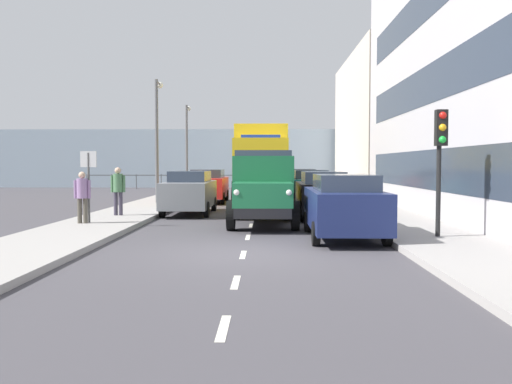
{
  "coord_description": "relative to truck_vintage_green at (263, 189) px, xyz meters",
  "views": [
    {
      "loc": [
        -0.53,
        12.39,
        1.98
      ],
      "look_at": [
        -0.09,
        -9.28,
        0.91
      ],
      "focal_mm": 39.22,
      "sensor_mm": 36.0,
      "label": 1
    }
  ],
  "objects": [
    {
      "name": "sidewalk_left",
      "position": [
        -4.46,
        -5.5,
        -1.1
      ],
      "size": [
        2.67,
        43.41,
        0.15
      ],
      "primitive_type": "cube",
      "color": "#9E9993",
      "rests_on": "ground_plane"
    },
    {
      "name": "lamp_post_far",
      "position": [
        5.07,
        -18.09,
        2.4
      ],
      "size": [
        0.32,
        1.14,
        5.66
      ],
      "color": "#59595B",
      "rests_on": "sidewalk_right"
    },
    {
      "name": "traffic_light_near",
      "position": [
        -4.48,
        3.85,
        1.29
      ],
      "size": [
        0.28,
        0.41,
        3.2
      ],
      "color": "black",
      "rests_on": "sidewalk_left"
    },
    {
      "name": "car_maroon_kerbside_3",
      "position": [
        -2.18,
        -14.7,
        -0.29
      ],
      "size": [
        1.75,
        3.99,
        1.72
      ],
      "color": "maroon",
      "rests_on": "ground_plane"
    },
    {
      "name": "car_grey_oppositeside_0",
      "position": [
        2.98,
        -4.22,
        -0.28
      ],
      "size": [
        1.84,
        4.63,
        1.72
      ],
      "color": "slate",
      "rests_on": "ground_plane"
    },
    {
      "name": "car_navy_kerbside_near",
      "position": [
        -2.18,
        3.07,
        -0.28
      ],
      "size": [
        1.9,
        4.55,
        1.72
      ],
      "color": "navy",
      "rests_on": "ground_plane"
    },
    {
      "name": "seawall_railing",
      "position": [
        0.4,
        -26.6,
        -0.26
      ],
      "size": [
        28.08,
        0.08,
        1.2
      ],
      "color": "#4C5156",
      "rests_on": "ground_plane"
    },
    {
      "name": "sea_horizon",
      "position": [
        0.4,
        -30.2,
        1.32
      ],
      "size": [
        80.0,
        0.8,
        5.0
      ],
      "primitive_type": "cube",
      "color": "#8C9EAD",
      "rests_on": "ground_plane"
    },
    {
      "name": "car_red_oppositeside_1",
      "position": [
        2.98,
        -10.89,
        -0.28
      ],
      "size": [
        1.97,
        4.35,
        1.72
      ],
      "color": "#B21E1E",
      "rests_on": "ground_plane"
    },
    {
      "name": "pedestrian_with_bag",
      "position": [
        5.26,
        -2.01,
        -0.01
      ],
      "size": [
        0.53,
        0.34,
        1.73
      ],
      "color": "#383342",
      "rests_on": "sidewalk_right"
    },
    {
      "name": "truck_vintage_green",
      "position": [
        0.0,
        0.0,
        0.0
      ],
      "size": [
        2.17,
        5.64,
        2.43
      ],
      "color": "black",
      "rests_on": "ground_plane"
    },
    {
      "name": "road_centreline_markings",
      "position": [
        0.4,
        -4.81,
        -1.17
      ],
      "size": [
        0.12,
        37.94,
        0.01
      ],
      "color": "silver",
      "rests_on": "ground_plane"
    },
    {
      "name": "lamp_post_promenade",
      "position": [
        5.21,
        -9.06,
        2.54
      ],
      "size": [
        0.32,
        1.14,
        5.92
      ],
      "color": "#59595B",
      "rests_on": "sidewalk_right"
    },
    {
      "name": "building_far_block",
      "position": [
        -9.3,
        -21.23,
        3.57
      ],
      "size": [
        7.02,
        15.55,
        9.49
      ],
      "color": "beige",
      "rests_on": "ground_plane"
    },
    {
      "name": "ground_plane",
      "position": [
        0.4,
        -5.5,
        -1.18
      ],
      "size": [
        80.0,
        80.0,
        0.0
      ],
      "primitive_type": "plane",
      "color": "#423F44"
    },
    {
      "name": "sidewalk_right",
      "position": [
        5.26,
        -5.5,
        -1.1
      ],
      "size": [
        2.67,
        43.41,
        0.15
      ],
      "primitive_type": "cube",
      "color": "#9E9993",
      "rests_on": "ground_plane"
    },
    {
      "name": "car_black_kerbside_1",
      "position": [
        -2.18,
        -2.69,
        -0.28
      ],
      "size": [
        1.88,
        4.22,
        1.72
      ],
      "color": "black",
      "rests_on": "ground_plane"
    },
    {
      "name": "pedestrian_in_dark_coat",
      "position": [
        5.64,
        0.74,
        -0.09
      ],
      "size": [
        0.53,
        0.34,
        1.61
      ],
      "color": "#4C473D",
      "rests_on": "sidewalk_right"
    },
    {
      "name": "car_teal_kerbside_2",
      "position": [
        -2.18,
        -8.79,
        -0.28
      ],
      "size": [
        1.93,
        4.09,
        1.72
      ],
      "color": "#1E6670",
      "rests_on": "ground_plane"
    },
    {
      "name": "street_sign",
      "position": [
        5.49,
        0.57,
        0.5
      ],
      "size": [
        0.5,
        0.07,
        2.25
      ],
      "color": "#4C4C4C",
      "rests_on": "sidewalk_right"
    },
    {
      "name": "lorry_cargo_yellow",
      "position": [
        0.17,
        -9.7,
        0.9
      ],
      "size": [
        2.58,
        8.2,
        3.87
      ],
      "color": "gold",
      "rests_on": "ground_plane"
    }
  ]
}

